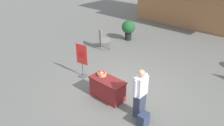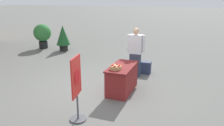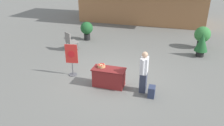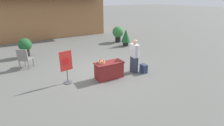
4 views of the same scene
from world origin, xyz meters
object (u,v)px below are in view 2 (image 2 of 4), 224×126
apple_basket (116,67)px  potted_plant_near_right (63,37)px  display_table (122,79)px  poster_board (77,87)px  potted_plant_near_left (42,34)px  backpack (146,68)px  person_visitor (135,52)px

apple_basket → potted_plant_near_right: 5.79m
display_table → apple_basket: size_ratio=4.24×
apple_basket → potted_plant_near_right: potted_plant_near_right is taller
poster_board → potted_plant_near_left: bearing=122.4°
display_table → potted_plant_near_right: size_ratio=1.03×
potted_plant_near_right → potted_plant_near_left: (0.11, 1.30, 0.05)m
poster_board → potted_plant_near_right: bearing=114.8°
display_table → potted_plant_near_right: (3.69, 4.24, 0.34)m
apple_basket → poster_board: bearing=166.5°
apple_basket → poster_board: poster_board is taller
display_table → potted_plant_near_left: bearing=55.6°
backpack → potted_plant_near_right: potted_plant_near_right is taller
poster_board → potted_plant_near_left: 7.57m
display_table → poster_board: (-1.78, 0.42, 0.38)m
person_visitor → poster_board: bearing=-7.2°
backpack → potted_plant_near_right: bearing=66.8°
apple_basket → display_table: bearing=-12.9°
potted_plant_near_right → apple_basket: bearing=-133.9°
apple_basket → potted_plant_near_left: bearing=53.0°
display_table → apple_basket: apple_basket is taller
display_table → potted_plant_near_left: potted_plant_near_left is taller
potted_plant_near_right → potted_plant_near_left: bearing=85.2°
person_visitor → poster_board: 3.18m
backpack → potted_plant_near_left: bearing=70.6°
apple_basket → person_visitor: (1.69, -0.09, 0.02)m
apple_basket → poster_board: (-1.45, 0.35, -0.05)m
apple_basket → backpack: 2.18m
display_table → potted_plant_near_left: 6.73m
display_table → person_visitor: bearing=-0.8°
person_visitor → potted_plant_near_right: (2.32, 4.26, -0.11)m
poster_board → display_table: bearing=66.6°
poster_board → backpack: bearing=68.1°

